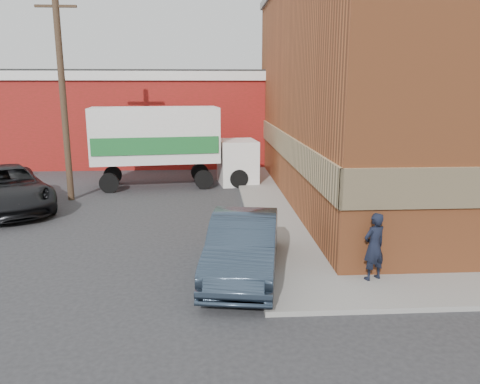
# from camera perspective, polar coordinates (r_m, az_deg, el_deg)

# --- Properties ---
(ground) EXTENTS (90.00, 90.00, 0.00)m
(ground) POSITION_cam_1_polar(r_m,az_deg,el_deg) (11.68, 4.56, -10.84)
(ground) COLOR #28282B
(ground) RESTS_ON ground
(brick_building) EXTENTS (14.25, 18.25, 9.36)m
(brick_building) POSITION_cam_1_polar(r_m,az_deg,el_deg) (22.02, 24.19, 11.69)
(brick_building) COLOR #A7542B
(brick_building) RESTS_ON ground
(sidewalk_west) EXTENTS (1.80, 18.00, 0.12)m
(sidewalk_west) POSITION_cam_1_polar(r_m,az_deg,el_deg) (20.24, 2.70, -0.43)
(sidewalk_west) COLOR gray
(sidewalk_west) RESTS_ON ground
(warehouse) EXTENTS (16.30, 8.30, 5.60)m
(warehouse) POSITION_cam_1_polar(r_m,az_deg,el_deg) (30.97, -11.91, 9.03)
(warehouse) COLOR maroon
(warehouse) RESTS_ON ground
(utility_pole) EXTENTS (2.00, 0.26, 9.00)m
(utility_pole) POSITION_cam_1_polar(r_m,az_deg,el_deg) (20.47, -20.87, 12.15)
(utility_pole) COLOR #473523
(utility_pole) RESTS_ON ground
(man) EXTENTS (0.71, 0.60, 1.65)m
(man) POSITION_cam_1_polar(r_m,az_deg,el_deg) (11.64, 16.02, -6.40)
(man) COLOR black
(man) RESTS_ON sidewalk_south
(sedan) EXTENTS (2.34, 4.88, 1.54)m
(sedan) POSITION_cam_1_polar(r_m,az_deg,el_deg) (11.78, 0.41, -6.55)
(sedan) COLOR #2B3949
(sedan) RESTS_ON ground
(suv_a) EXTENTS (5.46, 6.60, 1.68)m
(suv_a) POSITION_cam_1_polar(r_m,az_deg,el_deg) (20.11, -26.68, 0.39)
(suv_a) COLOR black
(suv_a) RESTS_ON ground
(box_truck) EXTENTS (7.78, 3.14, 3.73)m
(box_truck) POSITION_cam_1_polar(r_m,az_deg,el_deg) (22.40, -8.36, 6.16)
(box_truck) COLOR white
(box_truck) RESTS_ON ground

